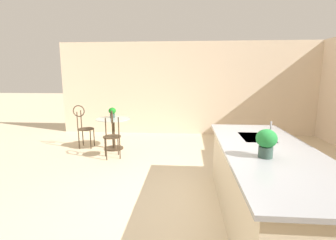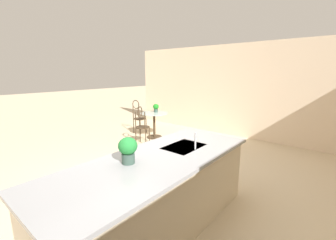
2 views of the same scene
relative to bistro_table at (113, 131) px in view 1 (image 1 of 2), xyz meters
The scene contains 9 objects.
ground_plane 3.14m from the bistro_table, 36.29° to the left, with size 40.00×40.00×0.00m, color beige.
wall_left_window 2.70m from the bistro_table, 133.58° to the left, with size 0.12×7.80×2.70m, color beige.
kitchen_island 3.89m from the bistro_table, 43.80° to the left, with size 2.80×1.06×0.92m.
bistro_table is the anchor object (origin of this frame).
chair_near_window 0.71m from the bistro_table, 14.84° to the left, with size 0.52×0.50×1.04m.
chair_by_island 0.77m from the bistro_table, 95.55° to the right, with size 0.41×0.50×1.04m.
sink_faucet 3.70m from the bistro_table, 51.82° to the left, with size 0.02×0.02×0.22m, color #B2B5BA.
potted_plant_on_table 0.46m from the bistro_table, 159.23° to the right, with size 0.17×0.17×0.25m.
potted_plant_counter_near 4.07m from the bistro_table, 39.39° to the left, with size 0.21×0.21×0.30m.
Camera 1 is at (3.09, -0.09, 1.75)m, focal length 26.38 mm.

